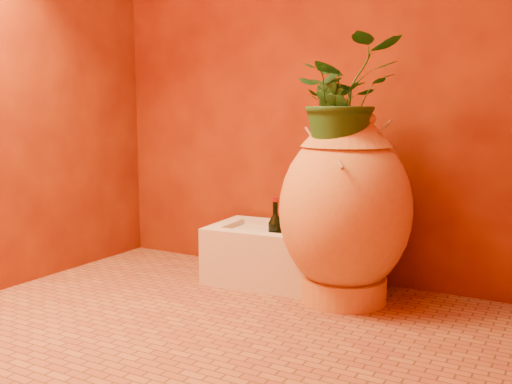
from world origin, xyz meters
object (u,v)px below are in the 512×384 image
Objects in this scene: stone_basin at (272,255)px; wall_tap at (358,148)px; wine_bottle_b at (304,230)px; wine_bottle_c at (275,235)px; amphora at (345,209)px; wine_bottle_a at (309,232)px.

wall_tap reaches higher than stone_basin.
wine_bottle_c is (-0.09, -0.16, -0.01)m from wine_bottle_b.
amphora is 2.67× the size of wine_bottle_b.
amphora is 0.38m from wine_bottle_a.
wine_bottle_c reaches higher than stone_basin.
wine_bottle_c is (-0.39, 0.02, -0.18)m from amphora.
stone_basin is 4.41× the size of wall_tap.
wine_bottle_b reaches higher than stone_basin.
wine_bottle_c is at bearing -144.75° from wall_tap.
amphora is at bearing -34.71° from wine_bottle_a.
wine_bottle_a is (0.18, 0.09, 0.13)m from stone_basin.
wine_bottle_b is at bearing 149.56° from amphora.
wall_tap is (0.42, 0.17, 0.60)m from stone_basin.
stone_basin is 2.02× the size of wine_bottle_b.
stone_basin is at bearing -154.36° from wine_bottle_b.
wine_bottle_b is (0.16, 0.08, 0.15)m from stone_basin.
wall_tap is (0.25, 0.08, 0.46)m from wine_bottle_a.
wall_tap is (-0.03, 0.27, 0.28)m from amphora.
wine_bottle_a is at bearing 44.69° from wine_bottle_b.
wine_bottle_a is 0.21m from wine_bottle_c.
wall_tap reaches higher than wine_bottle_a.
amphora is at bearing -30.44° from wine_bottle_b.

